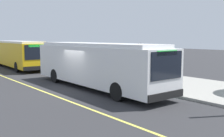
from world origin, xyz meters
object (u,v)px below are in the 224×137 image
at_px(transit_bus_main, 96,64).
at_px(route_sign_post, 140,58).
at_px(waiting_bench, 134,70).
at_px(pedestrian_commuter, 145,70).
at_px(transit_bus_second, 18,53).

distance_m(transit_bus_main, route_sign_post, 3.04).
distance_m(waiting_bench, pedestrian_commuter, 4.14).
height_order(transit_bus_main, waiting_bench, transit_bus_main).
xyz_separation_m(waiting_bench, route_sign_post, (3.14, -2.44, 1.32)).
xyz_separation_m(transit_bus_main, route_sign_post, (1.44, 2.65, 0.34)).
xyz_separation_m(transit_bus_second, waiting_bench, (12.98, 5.07, -0.98)).
bearing_deg(transit_bus_second, transit_bus_main, -0.06).
height_order(transit_bus_second, waiting_bench, transit_bus_second).
distance_m(transit_bus_second, waiting_bench, 13.97).
relative_size(transit_bus_main, transit_bus_second, 1.04).
distance_m(transit_bus_second, pedestrian_commuter, 16.65).
xyz_separation_m(waiting_bench, pedestrian_commuter, (3.43, -2.28, 0.48)).
distance_m(transit_bus_second, route_sign_post, 16.34).
xyz_separation_m(transit_bus_second, route_sign_post, (16.12, 2.63, 0.34)).
relative_size(transit_bus_main, route_sign_post, 4.29).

